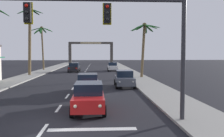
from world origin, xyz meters
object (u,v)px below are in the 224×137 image
(sedan_parked_mid_kerb, at_px, (124,78))
(palm_left_farthest, at_px, (42,37))
(sedan_parked_nearest_kerb, at_px, (113,66))
(sedan_lead_at_stop_bar, at_px, (89,97))
(palm_left_third, at_px, (30,32))
(palm_right_third, at_px, (144,37))
(sedan_third_in_queue, at_px, (88,83))
(town_gateway_arch, at_px, (91,50))
(traffic_signal_mast, at_px, (108,24))
(sedan_oncoming_far, at_px, (74,67))

(sedan_parked_mid_kerb, distance_m, palm_left_farthest, 28.98)
(sedan_parked_nearest_kerb, bearing_deg, sedan_lead_at_stop_bar, -95.80)
(palm_left_third, height_order, palm_right_third, palm_left_third)
(sedan_lead_at_stop_bar, relative_size, palm_left_farthest, 0.51)
(sedan_third_in_queue, xyz_separation_m, palm_left_third, (-9.39, 16.89, 5.68))
(sedan_parked_mid_kerb, distance_m, palm_right_third, 10.54)
(sedan_lead_at_stop_bar, xyz_separation_m, palm_right_third, (6.82, 18.87, 4.76))
(sedan_third_in_queue, relative_size, town_gateway_arch, 0.31)
(palm_left_third, relative_size, palm_right_third, 1.36)
(traffic_signal_mast, bearing_deg, town_gateway_arch, 92.43)
(sedan_lead_at_stop_bar, bearing_deg, sedan_oncoming_far, 97.22)
(traffic_signal_mast, height_order, palm_right_third, palm_right_third)
(sedan_lead_at_stop_bar, relative_size, sedan_third_in_queue, 1.00)
(sedan_lead_at_stop_bar, relative_size, town_gateway_arch, 0.31)
(sedan_oncoming_far, xyz_separation_m, sedan_parked_nearest_kerb, (7.16, 2.11, 0.00))
(sedan_lead_at_stop_bar, bearing_deg, town_gateway_arch, 91.64)
(sedan_third_in_queue, distance_m, palm_left_farthest, 31.03)
(sedan_parked_nearest_kerb, relative_size, palm_left_third, 0.43)
(sedan_oncoming_far, relative_size, palm_left_farthest, 0.51)
(sedan_oncoming_far, distance_m, sedan_parked_mid_kerb, 21.45)
(palm_left_third, bearing_deg, palm_left_farthest, 94.17)
(sedan_oncoming_far, bearing_deg, palm_left_farthest, 145.85)
(sedan_lead_at_stop_bar, bearing_deg, sedan_parked_mid_kerb, 72.52)
(traffic_signal_mast, height_order, town_gateway_arch, town_gateway_arch)
(traffic_signal_mast, height_order, sedan_third_in_queue, traffic_signal_mast)
(town_gateway_arch, bearing_deg, palm_left_farthest, -105.48)
(sedan_parked_nearest_kerb, bearing_deg, sedan_parked_mid_kerb, -90.26)
(palm_left_third, distance_m, palm_right_third, 17.11)
(palm_left_farthest, height_order, palm_right_third, palm_left_farthest)
(sedan_oncoming_far, bearing_deg, sedan_third_in_queue, -81.68)
(sedan_third_in_queue, distance_m, sedan_oncoming_far, 24.40)
(sedan_parked_nearest_kerb, height_order, town_gateway_arch, town_gateway_arch)
(sedan_oncoming_far, xyz_separation_m, palm_right_third, (10.67, -11.57, 4.76))
(palm_left_farthest, bearing_deg, sedan_parked_nearest_kerb, -10.01)
(palm_left_third, relative_size, palm_left_farthest, 1.18)
(sedan_oncoming_far, bearing_deg, palm_right_third, -47.32)
(sedan_parked_nearest_kerb, bearing_deg, palm_left_farthest, 169.99)
(traffic_signal_mast, distance_m, sedan_parked_mid_kerb, 13.55)
(sedan_lead_at_stop_bar, xyz_separation_m, town_gateway_arch, (-1.90, 66.38, 3.72))
(sedan_lead_at_stop_bar, distance_m, sedan_parked_mid_kerb, 10.68)
(sedan_lead_at_stop_bar, relative_size, palm_left_third, 0.43)
(palm_left_farthest, bearing_deg, town_gateway_arch, 74.52)
(sedan_lead_at_stop_bar, distance_m, sedan_oncoming_far, 30.69)
(sedan_oncoming_far, xyz_separation_m, sedan_parked_mid_kerb, (7.06, -20.25, 0.00))
(palm_left_farthest, distance_m, town_gateway_arch, 32.62)
(traffic_signal_mast, bearing_deg, sedan_lead_at_stop_bar, 111.78)
(sedan_parked_nearest_kerb, height_order, palm_left_farthest, palm_left_farthest)
(traffic_signal_mast, height_order, sedan_parked_nearest_kerb, traffic_signal_mast)
(sedan_oncoming_far, height_order, sedan_parked_mid_kerb, same)
(sedan_lead_at_stop_bar, distance_m, palm_left_third, 25.78)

